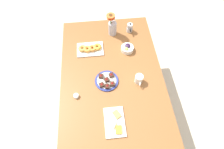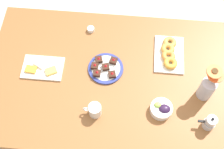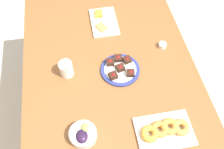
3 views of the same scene
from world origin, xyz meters
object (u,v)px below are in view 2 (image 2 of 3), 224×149
(jam_cup_honey, at_px, (91,29))
(grape_bowl, at_px, (161,109))
(cheese_platter, at_px, (42,68))
(flower_vase, at_px, (207,87))
(moka_pot, at_px, (210,123))
(dining_table, at_px, (112,83))
(coffee_mug, at_px, (95,110))
(dessert_plate, at_px, (105,68))
(croissant_platter, at_px, (169,53))

(jam_cup_honey, bearing_deg, grape_bowl, 131.91)
(cheese_platter, distance_m, flower_vase, 1.03)
(cheese_platter, relative_size, jam_cup_honey, 5.42)
(flower_vase, height_order, moka_pot, flower_vase)
(grape_bowl, bearing_deg, flower_vase, -152.75)
(dining_table, bearing_deg, jam_cup_honey, -63.06)
(grape_bowl, bearing_deg, coffee_mug, 7.17)
(dessert_plate, bearing_deg, dining_table, 130.29)
(cheese_platter, height_order, dessert_plate, dessert_plate)
(cheese_platter, bearing_deg, jam_cup_honey, -129.97)
(jam_cup_honey, relative_size, flower_vase, 0.18)
(jam_cup_honey, distance_m, flower_vase, 0.86)
(croissant_platter, bearing_deg, flower_vase, 129.35)
(dining_table, distance_m, moka_pot, 0.66)
(coffee_mug, height_order, cheese_platter, coffee_mug)
(dining_table, relative_size, flower_vase, 5.92)
(coffee_mug, xyz_separation_m, moka_pot, (-0.67, 0.02, 0.00))
(cheese_platter, height_order, croissant_platter, croissant_platter)
(cheese_platter, relative_size, dessert_plate, 1.15)
(croissant_platter, xyz_separation_m, jam_cup_honey, (0.53, -0.15, -0.01))
(coffee_mug, height_order, moka_pot, moka_pot)
(jam_cup_honey, bearing_deg, dining_table, 116.94)
(coffee_mug, distance_m, cheese_platter, 0.46)
(coffee_mug, height_order, grape_bowl, coffee_mug)
(coffee_mug, distance_m, moka_pot, 0.67)
(jam_cup_honey, relative_size, moka_pot, 0.40)
(dining_table, height_order, flower_vase, flower_vase)
(grape_bowl, bearing_deg, moka_pot, 166.21)
(jam_cup_honey, height_order, dessert_plate, dessert_plate)
(moka_pot, bearing_deg, coffee_mug, -1.56)
(cheese_platter, bearing_deg, dining_table, 177.11)
(croissant_platter, height_order, moka_pot, moka_pot)
(dessert_plate, xyz_separation_m, flower_vase, (-0.62, 0.12, 0.08))
(grape_bowl, bearing_deg, cheese_platter, -16.09)
(coffee_mug, bearing_deg, jam_cup_honey, -80.73)
(croissant_platter, distance_m, jam_cup_honey, 0.55)
(jam_cup_honey, distance_m, dessert_plate, 0.32)
(jam_cup_honey, bearing_deg, coffee_mug, 99.27)
(jam_cup_honey, bearing_deg, cheese_platter, 50.03)
(coffee_mug, distance_m, dessert_plate, 0.31)
(coffee_mug, xyz_separation_m, jam_cup_honey, (0.10, -0.59, -0.03))
(grape_bowl, height_order, flower_vase, flower_vase)
(coffee_mug, xyz_separation_m, croissant_platter, (-0.44, -0.45, -0.03))
(croissant_platter, relative_size, moka_pot, 2.35)
(flower_vase, distance_m, moka_pot, 0.21)
(dining_table, bearing_deg, cheese_platter, -2.89)
(grape_bowl, distance_m, moka_pot, 0.28)
(dining_table, relative_size, jam_cup_honey, 33.33)
(dining_table, height_order, croissant_platter, croissant_platter)
(coffee_mug, relative_size, jam_cup_honey, 2.32)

